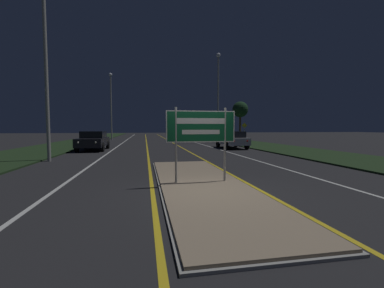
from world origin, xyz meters
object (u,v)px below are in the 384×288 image
streetlight_left_far (111,99)px  car_receding_0 (232,139)px  streetlight_right_near (218,88)px  warning_sign (244,131)px  car_receding_1 (204,135)px  car_approaching_0 (93,140)px  highway_sign (201,130)px  streetlight_left_near (45,31)px

streetlight_left_far → car_receding_0: (11.96, -17.04, -4.96)m
streetlight_right_near → warning_sign: (2.63, -1.31, -4.75)m
car_receding_1 → car_approaching_0: size_ratio=0.89×
highway_sign → streetlight_left_near: streetlight_left_near is taller
streetlight_left_near → streetlight_right_near: (13.05, 13.39, -0.52)m
car_approaching_0 → streetlight_left_near: bearing=-98.6°
car_receding_1 → highway_sign: bearing=-103.2°
streetlight_left_far → streetlight_right_near: streetlight_right_near is taller
streetlight_left_near → streetlight_left_far: 23.44m
car_receding_0 → warning_sign: 6.68m
streetlight_right_near → warning_sign: 5.59m
streetlight_left_far → warning_sign: bearing=-36.4°
streetlight_right_near → car_receding_1: (-0.47, 5.13, -5.41)m
streetlight_left_far → car_approaching_0: streetlight_left_far is taller
car_approaching_0 → streetlight_left_far: bearing=92.3°
warning_sign → car_approaching_0: bearing=-159.4°
highway_sign → streetlight_left_far: 31.17m
highway_sign → warning_sign: (9.06, 18.92, -0.29)m
streetlight_right_near → car_approaching_0: size_ratio=2.20×
streetlight_left_far → streetlight_right_near: size_ratio=0.94×
car_receding_0 → warning_sign: size_ratio=1.92×
highway_sign → car_receding_0: highway_sign is taller
streetlight_left_near → warning_sign: streetlight_left_near is taller
streetlight_right_near → car_approaching_0: (-12.06, -6.82, -5.38)m
car_receding_0 → car_receding_1: 12.14m
streetlight_left_far → car_approaching_0: (0.68, -16.85, -4.95)m
streetlight_left_near → warning_sign: 20.49m
car_approaching_0 → warning_sign: bearing=20.6°
streetlight_left_near → car_approaching_0: (0.99, 6.57, -5.90)m
streetlight_left_near → car_receding_1: 23.16m
streetlight_right_near → car_receding_1: streetlight_right_near is taller
highway_sign → car_receding_1: (5.95, 25.36, -0.95)m
car_receding_1 → car_receding_0: bearing=-91.5°
streetlight_left_far → car_receding_0: size_ratio=2.22×
highway_sign → car_receding_1: 26.07m
streetlight_right_near → streetlight_left_far: bearing=141.8°
highway_sign → car_receding_0: (5.64, 13.22, -0.94)m
car_receding_1 → streetlight_right_near: bearing=-84.8°
streetlight_left_near → car_receding_1: bearing=55.8°
streetlight_left_far → car_approaching_0: size_ratio=2.07×
highway_sign → car_approaching_0: bearing=112.8°
streetlight_right_near → warning_sign: bearing=-26.4°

